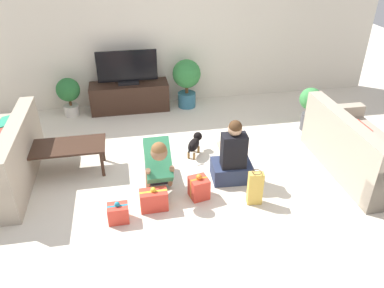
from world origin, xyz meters
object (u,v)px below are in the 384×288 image
Objects in this scene: coffee_table at (66,149)px; person_kneeling at (158,162)px; potted_plant_back_left at (69,93)px; potted_plant_back_right at (187,78)px; gift_bag_a at (255,188)px; sofa_right at (359,152)px; person_sitting at (232,159)px; dog at (195,143)px; tv_console at (130,97)px; potted_plant_corner_right at (310,104)px; gift_box_c at (199,187)px; gift_box_b at (154,200)px; gift_box_a at (118,213)px; tv at (127,69)px.

person_kneeling is at bearing -24.91° from coffee_table.
potted_plant_back_right is (2.11, 0.00, 0.13)m from potted_plant_back_left.
gift_bag_a is at bearing -27.72° from person_kneeling.
sofa_right is 2.00× the size of person_sitting.
sofa_right reaches higher than potted_plant_back_left.
sofa_right is at bearing -52.23° from potted_plant_back_right.
person_kneeling is 1.84× the size of dog.
tv_console is (-3.01, 2.58, -0.03)m from sofa_right.
sofa_right reaches higher than potted_plant_corner_right.
gift_box_c is at bearing -75.25° from tv_console.
potted_plant_back_left is at bearing -43.11° from person_sitting.
dog is (-0.18, -1.71, -0.37)m from potted_plant_back_right.
potted_plant_back_right reaches higher than person_kneeling.
gift_box_b is (-1.09, -0.42, -0.19)m from person_sitting.
gift_bag_a is (0.65, -0.24, 0.08)m from gift_box_c.
gift_box_a is at bearing -161.56° from gift_box_b.
coffee_table reaches higher than gift_box_c.
potted_plant_corner_right is (3.92, -1.28, 0.03)m from potted_plant_back_left.
sofa_right is at bearing 8.08° from gift_box_a.
gift_box_b is 0.72× the size of gift_bag_a.
person_sitting is 1.18m from gift_box_b.
dog is at bearing -41.52° from potted_plant_back_left.
potted_plant_back_right is at bearing 71.13° from person_kneeling.
potted_plant_back_left is 3.84m from gift_bag_a.
gift_box_a is at bearing -113.83° from potted_plant_back_right.
coffee_table is 1.52× the size of potted_plant_back_left.
coffee_table is 0.75× the size of tv_console.
person_kneeling is 0.62m from gift_box_c.
coffee_table is 2.25m from person_sitting.
potted_plant_back_left reaches higher than coffee_table.
potted_plant_back_right and person_sitting have the same top height.
sofa_right is 3.32m from gift_box_a.
potted_plant_back_right is 3.01m from gift_bag_a.
gift_bag_a is at bearing -26.04° from coffee_table.
sofa_right is 2.30m from gift_box_c.
potted_plant_back_left is 2.59m from dog.
gift_box_a is at bearing -131.76° from person_kneeling.
dog is 1.73m from gift_box_a.
coffee_table reaches higher than gift_box_a.
tv is (0.93, 1.89, 0.41)m from coffee_table.
potted_plant_corner_right is 3.16m from gift_box_b.
gift_box_a is at bearing 24.01° from person_sitting.
potted_plant_corner_right is 2.60m from gift_box_c.
dog is at bearing -59.74° from person_sitting.
gift_box_c is at bearing 14.95° from gift_box_a.
coffee_table is 1.00× the size of tv.
person_sitting is at bearing -15.25° from coffee_table.
gift_bag_a reaches higher than dog.
coffee_table is (-3.94, 0.69, 0.08)m from sofa_right.
person_kneeling is at bearing 1.23° from person_sitting.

